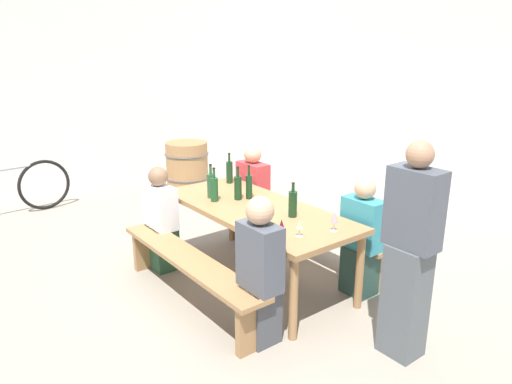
{
  "coord_description": "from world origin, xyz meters",
  "views": [
    {
      "loc": [
        3.33,
        -2.59,
        2.21
      ],
      "look_at": [
        0.0,
        0.0,
        0.9
      ],
      "focal_mm": 33.35,
      "sensor_mm": 36.0,
      "label": 1
    }
  ],
  "objects_px": {
    "tasting_table": "(256,215)",
    "wine_glass_0": "(282,226)",
    "seated_guest_near_0": "(161,222)",
    "parked_bicycle_0": "(1,191)",
    "seated_guest_far_0": "(253,196)",
    "standing_host": "(409,257)",
    "wine_bottle_0": "(214,189)",
    "wine_bottle_3": "(229,172)",
    "wine_bottle_1": "(211,185)",
    "wine_bottle_5": "(238,187)",
    "bench_far": "(312,228)",
    "bench_near": "(189,267)",
    "wine_glass_1": "(300,225)",
    "seated_guest_far_1": "(362,240)",
    "seated_guest_near_1": "(260,274)",
    "wine_bottle_4": "(293,203)",
    "wine_barrel": "(187,165)",
    "wine_glass_2": "(334,218)",
    "wine_bottle_2": "(249,186)"
  },
  "relations": [
    {
      "from": "wine_bottle_4",
      "to": "standing_host",
      "type": "relative_size",
      "value": 0.2
    },
    {
      "from": "bench_far",
      "to": "wine_glass_2",
      "type": "relative_size",
      "value": 11.63
    },
    {
      "from": "wine_bottle_2",
      "to": "wine_bottle_5",
      "type": "height_order",
      "value": "wine_bottle_2"
    },
    {
      "from": "tasting_table",
      "to": "seated_guest_near_1",
      "type": "relative_size",
      "value": 1.77
    },
    {
      "from": "bench_near",
      "to": "wine_glass_0",
      "type": "bearing_deg",
      "value": 28.77
    },
    {
      "from": "wine_bottle_5",
      "to": "parked_bicycle_0",
      "type": "height_order",
      "value": "wine_bottle_5"
    },
    {
      "from": "wine_glass_0",
      "to": "seated_guest_near_1",
      "type": "distance_m",
      "value": 0.4
    },
    {
      "from": "wine_glass_2",
      "to": "standing_host",
      "type": "distance_m",
      "value": 0.72
    },
    {
      "from": "wine_bottle_1",
      "to": "wine_bottle_2",
      "type": "relative_size",
      "value": 1.0
    },
    {
      "from": "wine_bottle_0",
      "to": "wine_bottle_1",
      "type": "xyz_separation_m",
      "value": [
        -0.12,
        0.04,
        0.0
      ]
    },
    {
      "from": "wine_bottle_1",
      "to": "bench_far",
      "type": "bearing_deg",
      "value": 60.74
    },
    {
      "from": "wine_bottle_4",
      "to": "wine_barrel",
      "type": "distance_m",
      "value": 3.71
    },
    {
      "from": "wine_glass_0",
      "to": "tasting_table",
      "type": "bearing_deg",
      "value": 156.12
    },
    {
      "from": "wine_glass_2",
      "to": "wine_bottle_4",
      "type": "bearing_deg",
      "value": -175.46
    },
    {
      "from": "parked_bicycle_0",
      "to": "wine_glass_2",
      "type": "bearing_deg",
      "value": -71.85
    },
    {
      "from": "seated_guest_near_0",
      "to": "wine_glass_1",
      "type": "bearing_deg",
      "value": -74.86
    },
    {
      "from": "bench_near",
      "to": "bench_far",
      "type": "distance_m",
      "value": 1.49
    },
    {
      "from": "wine_bottle_5",
      "to": "seated_guest_near_1",
      "type": "relative_size",
      "value": 0.28
    },
    {
      "from": "seated_guest_near_0",
      "to": "parked_bicycle_0",
      "type": "distance_m",
      "value": 2.81
    },
    {
      "from": "wine_glass_1",
      "to": "seated_guest_near_1",
      "type": "relative_size",
      "value": 0.12
    },
    {
      "from": "wine_barrel",
      "to": "wine_bottle_4",
      "type": "bearing_deg",
      "value": -15.09
    },
    {
      "from": "wine_bottle_1",
      "to": "seated_guest_far_1",
      "type": "xyz_separation_m",
      "value": [
        1.3,
        0.76,
        -0.36
      ]
    },
    {
      "from": "bench_far",
      "to": "wine_barrel",
      "type": "height_order",
      "value": "wine_barrel"
    },
    {
      "from": "wine_bottle_0",
      "to": "wine_bottle_2",
      "type": "bearing_deg",
      "value": 65.47
    },
    {
      "from": "wine_bottle_1",
      "to": "wine_bottle_3",
      "type": "relative_size",
      "value": 1.01
    },
    {
      "from": "wine_bottle_5",
      "to": "seated_guest_near_0",
      "type": "height_order",
      "value": "wine_bottle_5"
    },
    {
      "from": "wine_glass_2",
      "to": "wine_bottle_3",
      "type": "bearing_deg",
      "value": 175.28
    },
    {
      "from": "wine_bottle_3",
      "to": "seated_guest_far_0",
      "type": "bearing_deg",
      "value": 88.43
    },
    {
      "from": "bench_far",
      "to": "wine_glass_0",
      "type": "height_order",
      "value": "wine_glass_0"
    },
    {
      "from": "wine_bottle_1",
      "to": "wine_bottle_5",
      "type": "bearing_deg",
      "value": 39.34
    },
    {
      "from": "bench_far",
      "to": "wine_glass_1",
      "type": "xyz_separation_m",
      "value": [
        0.78,
        -0.91,
        0.49
      ]
    },
    {
      "from": "standing_host",
      "to": "wine_barrel",
      "type": "xyz_separation_m",
      "value": [
        -4.73,
        0.92,
        -0.41
      ]
    },
    {
      "from": "bench_far",
      "to": "wine_bottle_2",
      "type": "height_order",
      "value": "wine_bottle_2"
    },
    {
      "from": "tasting_table",
      "to": "wine_glass_0",
      "type": "height_order",
      "value": "wine_glass_0"
    },
    {
      "from": "seated_guest_far_0",
      "to": "wine_barrel",
      "type": "relative_size",
      "value": 1.51
    },
    {
      "from": "wine_bottle_2",
      "to": "wine_glass_1",
      "type": "distance_m",
      "value": 1.06
    },
    {
      "from": "wine_bottle_0",
      "to": "wine_bottle_1",
      "type": "bearing_deg",
      "value": 162.8
    },
    {
      "from": "bench_near",
      "to": "seated_guest_near_1",
      "type": "xyz_separation_m",
      "value": [
        0.81,
        0.15,
        0.21
      ]
    },
    {
      "from": "tasting_table",
      "to": "wine_bottle_5",
      "type": "bearing_deg",
      "value": 178.78
    },
    {
      "from": "bench_near",
      "to": "wine_glass_1",
      "type": "distance_m",
      "value": 1.08
    },
    {
      "from": "wine_bottle_4",
      "to": "seated_guest_near_0",
      "type": "height_order",
      "value": "seated_guest_near_0"
    },
    {
      "from": "wine_bottle_1",
      "to": "wine_bottle_4",
      "type": "bearing_deg",
      "value": 16.45
    },
    {
      "from": "wine_bottle_0",
      "to": "wine_bottle_2",
      "type": "height_order",
      "value": "wine_bottle_2"
    },
    {
      "from": "standing_host",
      "to": "parked_bicycle_0",
      "type": "xyz_separation_m",
      "value": [
        -5.02,
        -1.73,
        -0.41
      ]
    },
    {
      "from": "wine_glass_0",
      "to": "seated_guest_far_0",
      "type": "relative_size",
      "value": 0.16
    },
    {
      "from": "seated_guest_far_0",
      "to": "standing_host",
      "type": "distance_m",
      "value": 2.46
    },
    {
      "from": "wine_glass_2",
      "to": "standing_host",
      "type": "xyz_separation_m",
      "value": [
        0.72,
        0.0,
        -0.09
      ]
    },
    {
      "from": "wine_bottle_2",
      "to": "parked_bicycle_0",
      "type": "bearing_deg",
      "value": -152.02
    },
    {
      "from": "wine_bottle_0",
      "to": "wine_bottle_3",
      "type": "relative_size",
      "value": 0.99
    },
    {
      "from": "bench_far",
      "to": "seated_guest_near_0",
      "type": "height_order",
      "value": "seated_guest_near_0"
    }
  ]
}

